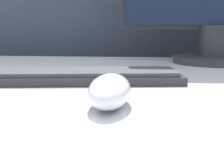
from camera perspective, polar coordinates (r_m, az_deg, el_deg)
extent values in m
cube|color=#333D4C|center=(1.22, 1.84, 6.20)|extent=(5.00, 0.03, 1.50)
ellipsoid|color=white|center=(0.43, -0.42, -1.26)|extent=(0.06, 0.13, 0.05)
cube|color=#28282D|center=(0.62, -4.96, 1.16)|extent=(0.39, 0.16, 0.02)
cube|color=#38383D|center=(0.62, -4.98, 2.25)|extent=(0.37, 0.14, 0.01)
cylinder|color=#28282D|center=(0.97, 17.87, 4.32)|extent=(0.23, 0.23, 0.02)
cylinder|color=#28282D|center=(0.97, 18.06, 7.54)|extent=(0.08, 0.08, 0.09)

